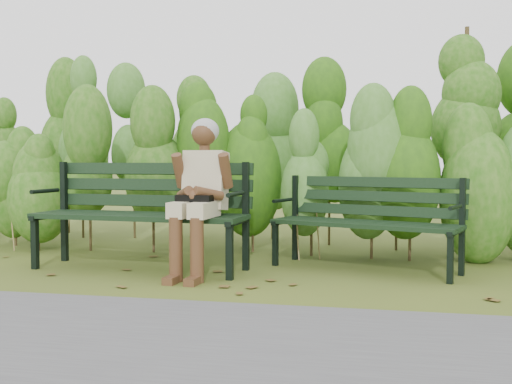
# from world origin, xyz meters

# --- Properties ---
(ground) EXTENTS (80.00, 80.00, 0.00)m
(ground) POSITION_xyz_m (0.00, 0.00, 0.00)
(ground) COLOR #414F1D
(footpath) EXTENTS (60.00, 2.50, 0.01)m
(footpath) POSITION_xyz_m (0.00, -2.20, 0.01)
(footpath) COLOR #474749
(footpath) RESTS_ON ground
(hedge_band) EXTENTS (11.04, 1.67, 2.42)m
(hedge_band) POSITION_xyz_m (0.00, 1.86, 1.26)
(hedge_band) COLOR #47381E
(hedge_band) RESTS_ON ground
(leaf_litter) EXTENTS (5.81, 2.25, 0.01)m
(leaf_litter) POSITION_xyz_m (-0.27, -0.10, 0.00)
(leaf_litter) COLOR brown
(leaf_litter) RESTS_ON ground
(bench_left) EXTENTS (2.10, 0.82, 1.03)m
(bench_left) POSITION_xyz_m (-1.10, 0.35, 0.61)
(bench_left) COLOR black
(bench_left) RESTS_ON ground
(bench_right) EXTENTS (1.87, 1.14, 0.89)m
(bench_right) POSITION_xyz_m (1.02, 0.72, 0.52)
(bench_right) COLOR black
(bench_right) RESTS_ON ground
(seated_woman) EXTENTS (0.56, 0.82, 1.43)m
(seated_woman) POSITION_xyz_m (-0.47, 0.10, 0.82)
(seated_woman) COLOR #BCAC8E
(seated_woman) RESTS_ON ground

